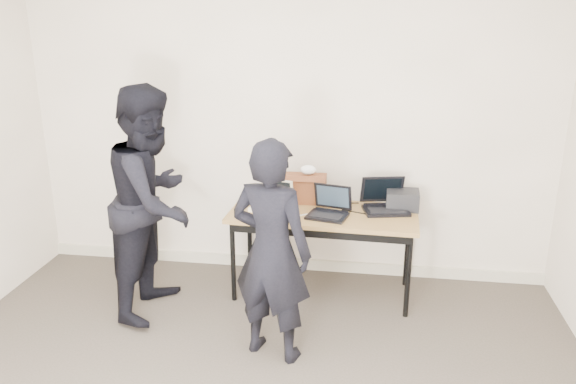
% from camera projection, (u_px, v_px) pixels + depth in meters
% --- Properties ---
extents(room, '(4.60, 4.60, 2.80)m').
position_uv_depth(room, '(218.00, 217.00, 2.65)').
color(room, '#433B33').
rests_on(room, ground).
extents(desk, '(1.53, 0.71, 0.72)m').
position_uv_depth(desk, '(323.00, 219.00, 4.52)').
color(desk, olive).
rests_on(desk, ground).
extents(laptop_beige, '(0.35, 0.35, 0.23)m').
position_uv_depth(laptop_beige, '(272.00, 203.00, 4.57)').
color(laptop_beige, beige).
rests_on(laptop_beige, desk).
extents(laptop_center, '(0.36, 0.35, 0.23)m').
position_uv_depth(laptop_center, '(329.00, 209.00, 4.43)').
color(laptop_center, black).
rests_on(laptop_center, desk).
extents(laptop_right, '(0.41, 0.40, 0.26)m').
position_uv_depth(laptop_right, '(385.00, 203.00, 4.55)').
color(laptop_right, black).
rests_on(laptop_right, desk).
extents(leather_satchel, '(0.36, 0.18, 0.25)m').
position_uv_depth(leather_satchel, '(305.00, 188.00, 4.70)').
color(leather_satchel, brown).
rests_on(leather_satchel, desk).
extents(tissue, '(0.15, 0.12, 0.08)m').
position_uv_depth(tissue, '(308.00, 170.00, 4.65)').
color(tissue, white).
rests_on(tissue, leather_satchel).
extents(equipment_box, '(0.26, 0.23, 0.15)m').
position_uv_depth(equipment_box, '(403.00, 200.00, 4.57)').
color(equipment_box, black).
rests_on(equipment_box, desk).
extents(power_brick, '(0.08, 0.05, 0.03)m').
position_uv_depth(power_brick, '(293.00, 217.00, 4.37)').
color(power_brick, black).
rests_on(power_brick, desk).
extents(cables, '(1.15, 0.47, 0.01)m').
position_uv_depth(cables, '(329.00, 212.00, 4.50)').
color(cables, silver).
rests_on(cables, desk).
extents(person_typist, '(0.64, 0.51, 1.53)m').
position_uv_depth(person_typist, '(271.00, 252.00, 3.67)').
color(person_typist, black).
rests_on(person_typist, ground).
extents(person_observer, '(0.74, 0.91, 1.77)m').
position_uv_depth(person_observer, '(153.00, 202.00, 4.25)').
color(person_observer, black).
rests_on(person_observer, ground).
extents(baseboard, '(4.50, 0.03, 0.10)m').
position_uv_depth(baseboard, '(287.00, 263.00, 5.16)').
color(baseboard, beige).
rests_on(baseboard, ground).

